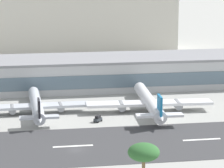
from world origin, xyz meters
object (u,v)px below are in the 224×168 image
(airliner_black_tail_gate_0, at_px, (36,106))
(airliner_blue_tail_gate_1, at_px, (150,103))
(distant_hotel_block, at_px, (78,18))
(service_baggage_tug_0, at_px, (98,119))
(terminal_building, at_px, (87,73))
(palm_tree_3, at_px, (144,154))

(airliner_black_tail_gate_0, relative_size, airliner_blue_tail_gate_1, 0.90)
(distant_hotel_block, height_order, airliner_black_tail_gate_0, distant_hotel_block)
(service_baggage_tug_0, bearing_deg, airliner_blue_tail_gate_1, -24.30)
(terminal_building, xyz_separation_m, service_baggage_tug_0, (-2.28, -52.63, -5.51))
(terminal_building, bearing_deg, airliner_blue_tail_gate_1, -67.24)
(airliner_blue_tail_gate_1, bearing_deg, palm_tree_3, 169.15)
(service_baggage_tug_0, bearing_deg, distant_hotel_block, 37.03)
(airliner_black_tail_gate_0, distance_m, airliner_blue_tail_gate_1, 40.80)
(airliner_black_tail_gate_0, height_order, airliner_blue_tail_gate_1, airliner_blue_tail_gate_1)
(airliner_black_tail_gate_0, distance_m, palm_tree_3, 89.84)
(service_baggage_tug_0, xyz_separation_m, palm_tree_3, (-0.06, -73.65, 13.23))
(airliner_black_tail_gate_0, relative_size, palm_tree_3, 2.79)
(palm_tree_3, bearing_deg, distant_hotel_block, 87.76)
(service_baggage_tug_0, bearing_deg, palm_tree_3, -139.68)
(distant_hotel_block, height_order, palm_tree_3, distant_hotel_block)
(airliner_blue_tail_gate_1, height_order, palm_tree_3, palm_tree_3)
(palm_tree_3, bearing_deg, airliner_black_tail_gate_0, 103.14)
(airliner_black_tail_gate_0, bearing_deg, airliner_blue_tail_gate_1, -96.24)
(distant_hotel_block, xyz_separation_m, service_baggage_tug_0, (-8.67, -148.98, -18.86))
(terminal_building, height_order, service_baggage_tug_0, terminal_building)
(airliner_black_tail_gate_0, bearing_deg, terminal_building, -31.07)
(terminal_building, distance_m, airliner_blue_tail_gate_1, 46.74)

